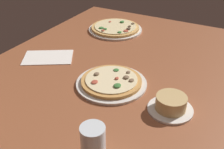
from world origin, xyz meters
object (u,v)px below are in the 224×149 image
pizza_main (111,82)px  pizza_side (115,28)px  ramekin_on_saucer (171,104)px  paper_menu (48,57)px  water_glass (93,147)px

pizza_main → pizza_side: bearing=-153.7°
pizza_main → pizza_side: size_ratio=0.93×
pizza_main → ramekin_on_saucer: bearing=79.8°
ramekin_on_saucer → paper_menu: size_ratio=0.70×
water_glass → paper_menu: 63.87cm
paper_menu → pizza_side: bearing=133.7°
pizza_side → water_glass: (83.25, 37.64, 3.87)cm
pizza_side → water_glass: bearing=24.3°
pizza_main → ramekin_on_saucer: ramekin_on_saucer is taller
ramekin_on_saucer → water_glass: 32.33cm
paper_menu → pizza_main: bearing=49.6°
pizza_main → paper_menu: bearing=-99.1°
ramekin_on_saucer → paper_menu: ramekin_on_saucer is taller
ramekin_on_saucer → water_glass: bearing=-19.9°
pizza_main → water_glass: bearing=21.4°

